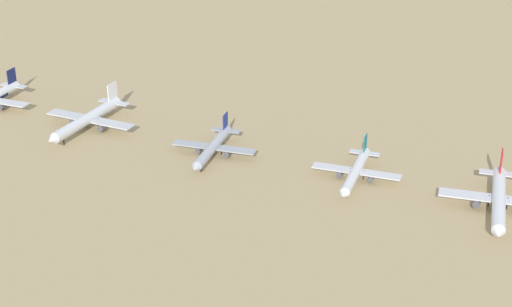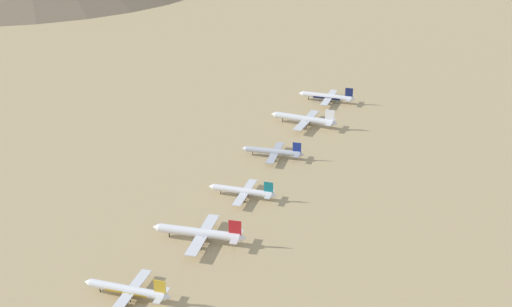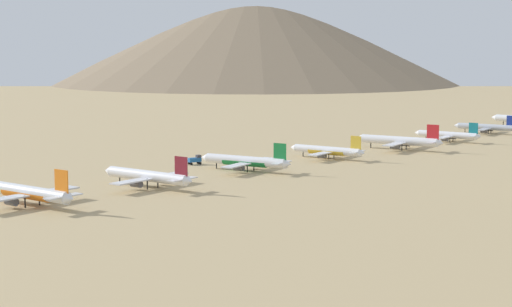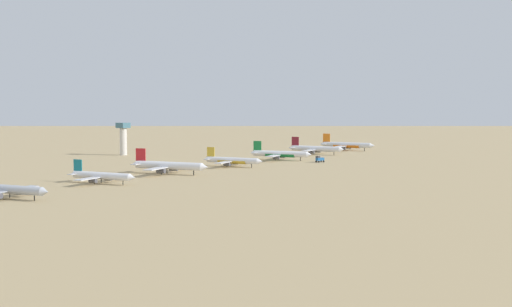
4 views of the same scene
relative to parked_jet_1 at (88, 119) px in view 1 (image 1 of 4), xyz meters
The scene contains 5 objects.
ground_plane 147.82m from the parked_jet_1, 91.38° to the left, with size 2319.23×2319.23×0.00m, color tan.
parked_jet_1 is the anchor object (origin of this frame).
parked_jet_2 51.89m from the parked_jet_1, 91.51° to the left, with size 35.98×29.46×10.42m.
parked_jet_3 101.73m from the parked_jet_1, 93.72° to the left, with size 35.52×29.02×10.26m.
parked_jet_4 146.45m from the parked_jet_1, 92.87° to the left, with size 43.17×35.39×12.53m.
Camera 1 is at (214.06, 30.11, 118.35)m, focal length 56.15 mm.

